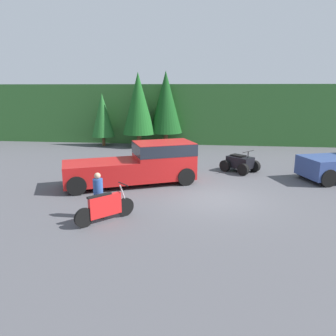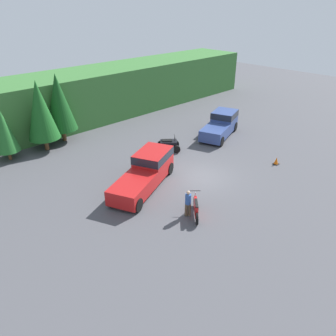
# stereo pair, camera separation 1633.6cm
# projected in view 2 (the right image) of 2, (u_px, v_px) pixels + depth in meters

# --- Properties ---
(ground_plane) EXTENTS (80.00, 80.00, 0.00)m
(ground_plane) POSITION_uv_depth(u_px,v_px,m) (200.00, 176.00, 22.54)
(ground_plane) COLOR #4C4C51
(hillside_backdrop) EXTENTS (44.00, 6.00, 4.70)m
(hillside_backdrop) POSITION_uv_depth(u_px,v_px,m) (76.00, 98.00, 31.66)
(hillside_backdrop) COLOR #387033
(hillside_backdrop) RESTS_ON ground_plane
(tree_left) EXTENTS (1.78, 1.78, 4.05)m
(tree_left) POSITION_uv_depth(u_px,v_px,m) (4.00, 130.00, 23.83)
(tree_left) COLOR brown
(tree_left) RESTS_ON ground_plane
(tree_mid_left) EXTENTS (2.45, 2.45, 5.57)m
(tree_mid_left) POSITION_uv_depth(u_px,v_px,m) (40.00, 110.00, 25.08)
(tree_mid_left) COLOR brown
(tree_mid_left) RESTS_ON ground_plane
(tree_mid_right) EXTENTS (2.50, 2.50, 5.69)m
(tree_mid_right) POSITION_uv_depth(u_px,v_px,m) (59.00, 102.00, 26.77)
(tree_mid_right) COLOR brown
(tree_mid_right) RESTS_ON ground_plane
(pickup_truck_red) EXTENTS (6.24, 4.17, 1.93)m
(pickup_truck_red) POSITION_uv_depth(u_px,v_px,m) (147.00, 170.00, 21.20)
(pickup_truck_red) COLOR red
(pickup_truck_red) RESTS_ON ground_plane
(pickup_truck_second) EXTENTS (5.38, 3.47, 1.93)m
(pickup_truck_second) POSITION_uv_depth(u_px,v_px,m) (221.00, 124.00, 29.05)
(pickup_truck_second) COLOR #334784
(pickup_truck_second) RESTS_ON ground_plane
(dirt_bike) EXTENTS (1.60, 1.67, 1.20)m
(dirt_bike) POSITION_uv_depth(u_px,v_px,m) (196.00, 208.00, 18.26)
(dirt_bike) COLOR black
(dirt_bike) RESTS_ON ground_plane
(quad_atv) EXTENTS (2.18, 2.13, 1.19)m
(quad_atv) POSITION_uv_depth(u_px,v_px,m) (169.00, 145.00, 26.22)
(quad_atv) COLOR black
(quad_atv) RESTS_ON ground_plane
(rider_person) EXTENTS (0.46, 0.46, 1.61)m
(rider_person) POSITION_uv_depth(u_px,v_px,m) (188.00, 202.00, 18.08)
(rider_person) COLOR brown
(rider_person) RESTS_ON ground_plane
(traffic_cone) EXTENTS (0.42, 0.42, 0.55)m
(traffic_cone) POSITION_uv_depth(u_px,v_px,m) (276.00, 161.00, 24.10)
(traffic_cone) COLOR black
(traffic_cone) RESTS_ON ground_plane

